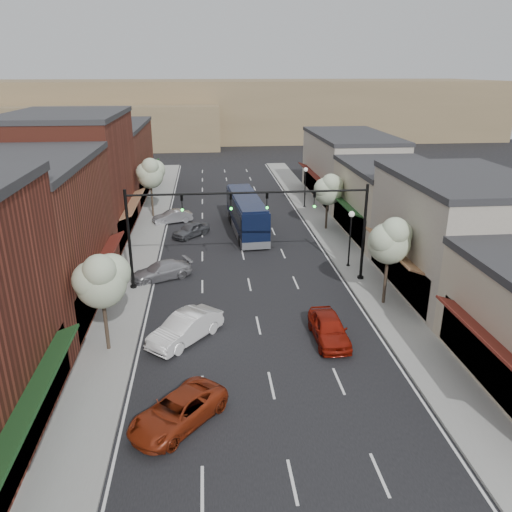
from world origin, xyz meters
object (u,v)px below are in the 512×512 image
object	(u,v)px
tree_right_near	(390,239)
tree_right_far	(329,188)
lamp_post_far	(305,181)
red_hatchback	(329,328)
tree_left_far	(150,173)
lamp_post_near	(351,230)
parked_car_d	(191,230)
coach_bus	(246,213)
parked_car_e	(172,217)
signal_mast_right	(331,219)
parked_car_b	(185,328)
tree_left_near	(101,279)
signal_mast_left	(164,224)
parked_car_a	(178,411)
parked_car_c	(161,271)

from	to	relation	value
tree_right_near	tree_right_far	bearing A→B (deg)	90.00
lamp_post_far	red_hatchback	distance (m)	28.47
tree_left_far	lamp_post_near	bearing A→B (deg)	-43.89
red_hatchback	parked_car_d	distance (m)	20.95
lamp_post_far	coach_bus	world-z (taller)	lamp_post_far
tree_right_far	tree_left_far	world-z (taller)	tree_left_far
parked_car_e	signal_mast_right	bearing A→B (deg)	16.61
red_hatchback	parked_car_b	bearing A→B (deg)	174.03
tree_left_near	lamp_post_far	size ratio (longest dim) A/B	1.28
tree_right_near	coach_bus	xyz separation A→B (m)	(-7.55, 16.23, -2.68)
signal_mast_left	tree_right_near	world-z (taller)	signal_mast_left
tree_right_near	coach_bus	distance (m)	18.10
signal_mast_right	lamp_post_near	world-z (taller)	signal_mast_right
red_hatchback	parked_car_b	xyz separation A→B (m)	(-7.92, 0.76, 0.04)
signal_mast_right	parked_car_b	xyz separation A→B (m)	(-9.82, -7.32, -3.84)
tree_left_near	tree_right_far	bearing A→B (deg)	50.31
lamp_post_near	parked_car_e	size ratio (longest dim) A/B	1.16
parked_car_b	signal_mast_left	bearing A→B (deg)	142.09
tree_left_far	parked_car_d	bearing A→B (deg)	-59.35
coach_bus	tree_left_far	bearing A→B (deg)	143.62
tree_left_near	parked_car_d	bearing A→B (deg)	78.43
parked_car_d	signal_mast_right	bearing A→B (deg)	-4.93
parked_car_a	parked_car_e	xyz separation A→B (m)	(-1.89, 30.12, -0.02)
signal_mast_left	parked_car_d	distance (m)	12.02
signal_mast_left	lamp_post_far	world-z (taller)	signal_mast_left
coach_bus	parked_car_d	distance (m)	5.30
parked_car_b	tree_left_far	bearing A→B (deg)	140.22
lamp_post_near	parked_car_b	distance (m)	15.66
tree_left_near	lamp_post_far	xyz separation A→B (m)	(16.05, 28.06, -1.22)
signal_mast_right	lamp_post_far	distance (m)	20.19
parked_car_e	parked_car_c	bearing A→B (deg)	-20.24
tree_right_near	tree_right_far	distance (m)	16.01
parked_car_b	coach_bus	bearing A→B (deg)	116.71
lamp_post_far	signal_mast_right	bearing A→B (deg)	-96.22
signal_mast_left	red_hatchback	distance (m)	12.95
coach_bus	parked_car_a	distance (m)	27.03
parked_car_d	parked_car_e	world-z (taller)	parked_car_d
signal_mast_left	parked_car_b	bearing A→B (deg)	-79.01
lamp_post_near	lamp_post_far	bearing A→B (deg)	90.00
parked_car_b	parked_car_e	xyz separation A→B (m)	(-2.00, 23.09, -0.15)
red_hatchback	parked_car_a	size ratio (longest dim) A/B	0.94
tree_right_near	parked_car_b	xyz separation A→B (m)	(-12.55, -3.26, -3.67)
tree_left_far	parked_car_d	size ratio (longest dim) A/B	1.63
signal_mast_left	parked_car_c	size ratio (longest dim) A/B	1.88
parked_car_c	parked_car_e	size ratio (longest dim) A/B	1.15
parked_car_b	parked_car_c	xyz separation A→B (m)	(-2.00, 8.97, -0.15)
signal_mast_right	parked_car_a	bearing A→B (deg)	-124.68
tree_right_near	signal_mast_right	bearing A→B (deg)	123.91
tree_right_near	lamp_post_far	bearing A→B (deg)	91.30
tree_right_near	lamp_post_far	world-z (taller)	tree_right_near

